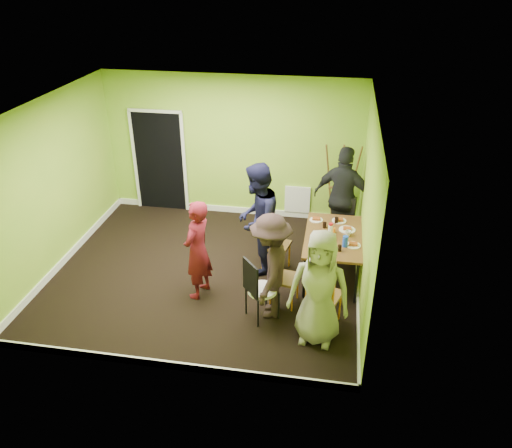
% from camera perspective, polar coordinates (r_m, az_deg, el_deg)
% --- Properties ---
extents(ground, '(5.00, 5.00, 0.00)m').
position_cam_1_polar(ground, '(8.45, -5.65, -5.45)').
color(ground, black).
rests_on(ground, ground).
extents(room_walls, '(5.04, 4.54, 2.82)m').
position_cam_1_polar(room_walls, '(7.98, -6.07, 0.63)').
color(room_walls, '#87BF31').
rests_on(room_walls, ground).
extents(dining_table, '(0.90, 1.50, 0.75)m').
position_cam_1_polar(dining_table, '(8.06, 8.83, -1.65)').
color(dining_table, black).
rests_on(dining_table, ground).
extents(chair_left_far, '(0.50, 0.50, 1.02)m').
position_cam_1_polar(chair_left_far, '(8.20, 1.75, -1.72)').
color(chair_left_far, orange).
rests_on(chair_left_far, ground).
extents(chair_left_near, '(0.45, 0.45, 0.96)m').
position_cam_1_polar(chair_left_near, '(7.45, 2.69, -5.49)').
color(chair_left_near, orange).
rests_on(chair_left_near, ground).
extents(chair_back_end, '(0.48, 0.54, 0.99)m').
position_cam_1_polar(chair_back_end, '(8.87, 9.89, 1.25)').
color(chair_back_end, orange).
rests_on(chair_back_end, ground).
extents(chair_front_end, '(0.54, 0.55, 1.04)m').
position_cam_1_polar(chair_front_end, '(7.00, 7.61, -7.78)').
color(chair_front_end, orange).
rests_on(chair_front_end, ground).
extents(chair_bentwood, '(0.54, 0.54, 0.99)m').
position_cam_1_polar(chair_bentwood, '(7.11, 0.25, -7.20)').
color(chair_bentwood, black).
rests_on(chair_bentwood, ground).
extents(easel, '(0.67, 0.63, 1.69)m').
position_cam_1_polar(easel, '(9.57, 9.65, 4.25)').
color(easel, brown).
rests_on(easel, ground).
extents(plate_near_left, '(0.23, 0.23, 0.01)m').
position_cam_1_polar(plate_near_left, '(8.45, 6.89, 0.47)').
color(plate_near_left, white).
rests_on(plate_near_left, dining_table).
extents(plate_near_right, '(0.26, 0.26, 0.01)m').
position_cam_1_polar(plate_near_right, '(7.73, 7.07, -2.41)').
color(plate_near_right, white).
rests_on(plate_near_right, dining_table).
extents(plate_far_back, '(0.24, 0.24, 0.01)m').
position_cam_1_polar(plate_far_back, '(8.48, 9.47, 0.37)').
color(plate_far_back, white).
rests_on(plate_far_back, dining_table).
extents(plate_far_front, '(0.22, 0.22, 0.01)m').
position_cam_1_polar(plate_far_front, '(7.53, 8.35, -3.42)').
color(plate_far_front, white).
rests_on(plate_far_front, dining_table).
extents(plate_wall_back, '(0.27, 0.27, 0.01)m').
position_cam_1_polar(plate_wall_back, '(8.23, 10.37, -0.64)').
color(plate_wall_back, white).
rests_on(plate_wall_back, dining_table).
extents(plate_wall_front, '(0.23, 0.23, 0.01)m').
position_cam_1_polar(plate_wall_front, '(7.81, 11.04, -2.41)').
color(plate_wall_front, white).
rests_on(plate_wall_front, dining_table).
extents(thermos, '(0.07, 0.07, 0.22)m').
position_cam_1_polar(thermos, '(7.93, 8.49, -0.80)').
color(thermos, white).
rests_on(thermos, dining_table).
extents(blue_bottle, '(0.08, 0.08, 0.18)m').
position_cam_1_polar(blue_bottle, '(7.73, 10.17, -1.96)').
color(blue_bottle, blue).
rests_on(blue_bottle, dining_table).
extents(orange_bottle, '(0.04, 0.04, 0.08)m').
position_cam_1_polar(orange_bottle, '(8.10, 8.93, -0.71)').
color(orange_bottle, orange).
rests_on(orange_bottle, dining_table).
extents(glass_mid, '(0.06, 0.06, 0.10)m').
position_cam_1_polar(glass_mid, '(8.22, 7.84, -0.12)').
color(glass_mid, black).
rests_on(glass_mid, dining_table).
extents(glass_back, '(0.07, 0.07, 0.10)m').
position_cam_1_polar(glass_back, '(8.39, 9.18, 0.43)').
color(glass_back, black).
rests_on(glass_back, dining_table).
extents(glass_front, '(0.06, 0.06, 0.10)m').
position_cam_1_polar(glass_front, '(7.61, 9.53, -2.74)').
color(glass_front, black).
rests_on(glass_front, dining_table).
extents(cup_a, '(0.12, 0.12, 0.10)m').
position_cam_1_polar(cup_a, '(7.85, 7.07, -1.52)').
color(cup_a, white).
rests_on(cup_a, dining_table).
extents(cup_b, '(0.10, 0.10, 0.09)m').
position_cam_1_polar(cup_b, '(8.04, 10.48, -1.06)').
color(cup_b, white).
rests_on(cup_b, dining_table).
extents(person_standing, '(0.51, 0.66, 1.60)m').
position_cam_1_polar(person_standing, '(7.52, -6.70, -2.96)').
color(person_standing, maroon).
rests_on(person_standing, ground).
extents(person_left_far, '(0.85, 1.02, 1.89)m').
position_cam_1_polar(person_left_far, '(7.99, 0.12, 0.47)').
color(person_left_far, black).
rests_on(person_left_far, ground).
extents(person_left_near, '(0.62, 1.06, 1.62)m').
position_cam_1_polar(person_left_near, '(7.06, 1.68, -4.91)').
color(person_left_near, black).
rests_on(person_left_near, ground).
extents(person_back_end, '(1.18, 0.77, 1.87)m').
position_cam_1_polar(person_back_end, '(8.88, 9.97, 2.94)').
color(person_back_end, black).
rests_on(person_back_end, ground).
extents(person_front_end, '(0.87, 0.62, 1.68)m').
position_cam_1_polar(person_front_end, '(6.64, 7.24, -7.31)').
color(person_front_end, gray).
rests_on(person_front_end, ground).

